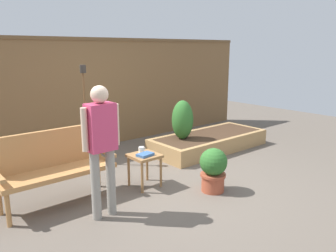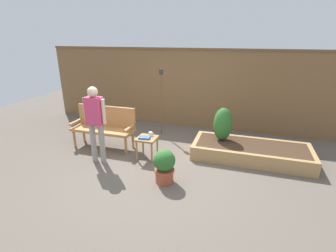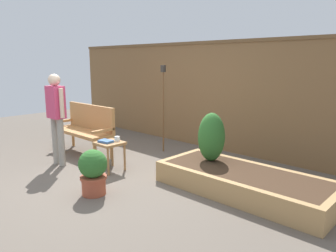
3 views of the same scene
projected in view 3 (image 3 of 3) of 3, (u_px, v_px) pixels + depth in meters
The scene contains 11 objects.
ground_plane at pixel (108, 179), 4.95m from camera, with size 14.00×14.00×0.00m, color #60564C.
fence_back at pixel (210, 95), 6.59m from camera, with size 8.40×0.14×2.16m.
garden_bench at pixel (86, 125), 6.26m from camera, with size 1.44×0.48×0.94m.
side_table at pixel (110, 147), 5.26m from camera, with size 0.40×0.40×0.48m.
cup_on_table at pixel (117, 139), 5.30m from camera, with size 0.12×0.08×0.08m.
book_on_table at pixel (106, 141), 5.22m from camera, with size 0.22×0.15×0.04m, color #38609E.
potted_boxwood at pixel (93, 171), 4.32m from camera, with size 0.38×0.38×0.62m.
raised_planter_bed at pixel (244, 182), 4.41m from camera, with size 2.40×1.00×0.30m.
shrub_near_bench at pixel (211, 137), 4.80m from camera, with size 0.40×0.40×0.73m.
tiki_torch at pixel (163, 93), 6.25m from camera, with size 0.10×0.10×1.69m.
person_by_bench at pixel (56, 111), 5.47m from camera, with size 0.47×0.20×1.56m.
Camera 3 is at (3.89, -2.78, 1.76)m, focal length 34.72 mm.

